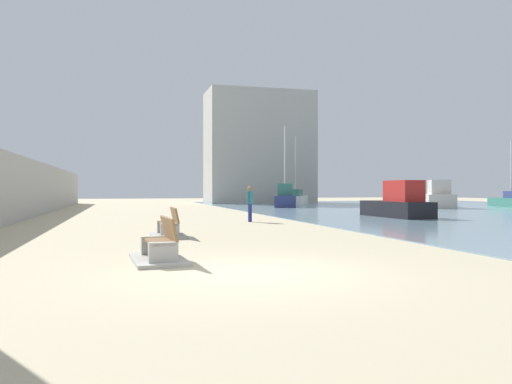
{
  "coord_description": "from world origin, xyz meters",
  "views": [
    {
      "loc": [
        -2.32,
        -9.17,
        1.59
      ],
      "look_at": [
        3.52,
        12.54,
        1.47
      ],
      "focal_mm": 34.99,
      "sensor_mm": 36.0,
      "label": 1
    }
  ],
  "objects": [
    {
      "name": "boat_nearest",
      "position": [
        15.45,
        41.06,
        0.64
      ],
      "size": [
        5.2,
        7.17,
        7.26
      ],
      "color": "white",
      "rests_on": "water_bay"
    },
    {
      "name": "person_walking",
      "position": [
        3.71,
        14.37,
        1.03
      ],
      "size": [
        0.4,
        0.41,
        1.75
      ],
      "color": "navy",
      "rests_on": "ground"
    },
    {
      "name": "ground_plane",
      "position": [
        0.0,
        18.0,
        0.0
      ],
      "size": [
        120.0,
        120.0,
        0.0
      ],
      "primitive_type": "plane",
      "color": "#C6B793"
    },
    {
      "name": "boat_outer",
      "position": [
        11.62,
        32.86,
        0.81
      ],
      "size": [
        3.46,
        6.06,
        7.18
      ],
      "color": "navy",
      "rests_on": "water_bay"
    },
    {
      "name": "bench_far",
      "position": [
        -0.81,
        7.75,
        0.23
      ],
      "size": [
        1.11,
        2.11,
        0.98
      ],
      "color": "#ADAAA3",
      "rests_on": "ground"
    },
    {
      "name": "boat_far_right",
      "position": [
        12.49,
        15.5,
        0.77
      ],
      "size": [
        1.9,
        5.07,
        2.04
      ],
      "color": "black",
      "rests_on": "water_bay"
    },
    {
      "name": "boat_distant",
      "position": [
        23.29,
        27.26,
        0.89
      ],
      "size": [
        4.48,
        6.12,
        2.32
      ],
      "color": "beige",
      "rests_on": "water_bay"
    },
    {
      "name": "seawall",
      "position": [
        -7.5,
        18.0,
        1.63
      ],
      "size": [
        0.8,
        64.0,
        3.25
      ],
      "primitive_type": "cube",
      "color": "#ADAAA3",
      "rests_on": "ground"
    },
    {
      "name": "bench_near",
      "position": [
        -1.52,
        1.96,
        0.23
      ],
      "size": [
        1.24,
        2.17,
        0.98
      ],
      "color": "#ADAAA3",
      "rests_on": "ground"
    },
    {
      "name": "harbor_building",
      "position": [
        12.89,
        46.0,
        6.35
      ],
      "size": [
        12.0,
        6.0,
        12.7
      ],
      "primitive_type": "cube",
      "color": "#ADAAA3",
      "rests_on": "ground"
    }
  ]
}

